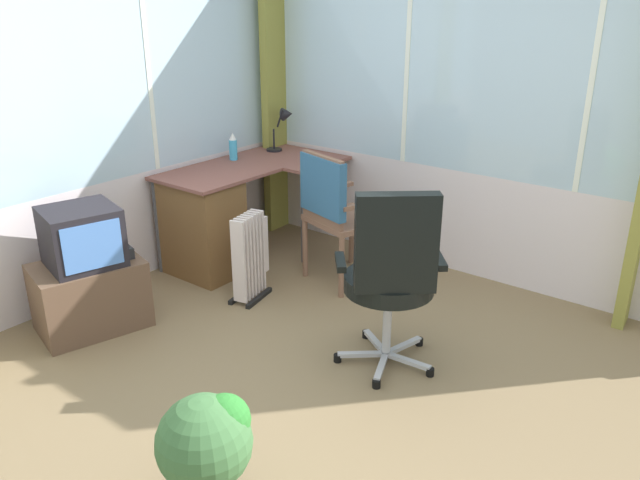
{
  "coord_description": "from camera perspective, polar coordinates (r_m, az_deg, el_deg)",
  "views": [
    {
      "loc": [
        -2.2,
        -1.79,
        2.0
      ],
      "look_at": [
        0.63,
        0.42,
        0.59
      ],
      "focal_mm": 35.71,
      "sensor_mm": 36.0,
      "label": 1
    }
  ],
  "objects": [
    {
      "name": "ground",
      "position": [
        3.49,
        -0.98,
        -14.19
      ],
      "size": [
        4.92,
        4.92,
        0.06
      ],
      "primitive_type": "cube",
      "color": "olive"
    },
    {
      "name": "north_window_panel",
      "position": [
        4.43,
        -21.91,
        10.75
      ],
      "size": [
        3.92,
        0.07,
        2.6
      ],
      "color": "silver",
      "rests_on": "ground"
    },
    {
      "name": "east_window_panel",
      "position": [
        4.61,
        15.02,
        11.92
      ],
      "size": [
        0.07,
        3.92,
        2.6
      ],
      "color": "silver",
      "rests_on": "ground"
    },
    {
      "name": "curtain_corner",
      "position": [
        5.51,
        -4.01,
        13.55
      ],
      "size": [
        0.31,
        0.09,
        2.5
      ],
      "primitive_type": "cube",
      "rotation": [
        0.0,
        0.0,
        0.06
      ],
      "color": "olive",
      "rests_on": "ground"
    },
    {
      "name": "desk",
      "position": [
        4.83,
        -9.92,
        1.82
      ],
      "size": [
        1.42,
        0.82,
        0.75
      ],
      "color": "brown",
      "rests_on": "ground"
    },
    {
      "name": "desk_lamp",
      "position": [
        5.37,
        -3.22,
        10.49
      ],
      "size": [
        0.23,
        0.2,
        0.36
      ],
      "color": "black",
      "rests_on": "desk"
    },
    {
      "name": "tv_remote",
      "position": [
        5.02,
        0.33,
        7.12
      ],
      "size": [
        0.07,
        0.16,
        0.02
      ],
      "primitive_type": "cube",
      "rotation": [
        0.0,
        0.0,
        -0.18
      ],
      "color": "black",
      "rests_on": "desk"
    },
    {
      "name": "spray_bottle",
      "position": [
        5.12,
        -7.8,
        8.27
      ],
      "size": [
        0.06,
        0.06,
        0.22
      ],
      "color": "#40ACE0",
      "rests_on": "desk"
    },
    {
      "name": "wooden_armchair",
      "position": [
        4.46,
        1.19,
        3.3
      ],
      "size": [
        0.6,
        0.59,
        0.97
      ],
      "color": "brown",
      "rests_on": "ground"
    },
    {
      "name": "office_chair",
      "position": [
        3.42,
        6.46,
        -2.68
      ],
      "size": [
        0.61,
        0.61,
        1.07
      ],
      "color": "#B7B7BF",
      "rests_on": "ground"
    },
    {
      "name": "tv_on_stand",
      "position": [
        4.2,
        -20.07,
        -3.05
      ],
      "size": [
        0.73,
        0.59,
        0.8
      ],
      "color": "brown",
      "rests_on": "ground"
    },
    {
      "name": "space_heater",
      "position": [
        4.38,
        -6.2,
        -1.41
      ],
      "size": [
        0.37,
        0.23,
        0.61
      ],
      "color": "silver",
      "rests_on": "ground"
    },
    {
      "name": "potted_plant",
      "position": [
        2.72,
        -10.08,
        -17.52
      ],
      "size": [
        0.39,
        0.39,
        0.51
      ],
      "color": "#3F4C4C",
      "rests_on": "ground"
    }
  ]
}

